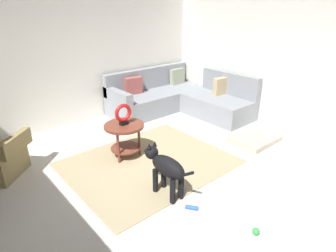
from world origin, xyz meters
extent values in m
cube|color=silver|center=(0.00, 0.00, -0.05)|extent=(6.00, 6.00, 0.10)
cube|color=silver|center=(0.00, 2.94, 1.35)|extent=(6.00, 0.12, 2.70)
cube|color=silver|center=(2.94, 0.00, 1.35)|extent=(0.12, 6.00, 2.70)
cube|color=tan|center=(0.15, 0.70, 0.01)|extent=(2.30, 1.90, 0.01)
cube|color=gray|center=(1.73, 2.41, 0.21)|extent=(2.20, 0.85, 0.42)
cube|color=gray|center=(1.73, 2.76, 0.65)|extent=(2.20, 0.14, 0.46)
cube|color=gray|center=(2.41, 1.28, 0.21)|extent=(0.85, 1.40, 0.42)
cube|color=gray|center=(2.76, 1.28, 0.65)|extent=(0.14, 1.40, 0.46)
cube|color=gray|center=(0.71, 2.41, 0.53)|extent=(0.16, 0.85, 0.22)
cube|color=gray|center=(2.48, 2.61, 0.59)|extent=(0.38, 0.15, 0.38)
cube|color=#994C47|center=(1.23, 2.61, 0.59)|extent=(0.39, 0.18, 0.39)
cube|color=tan|center=(2.61, 1.38, 0.59)|extent=(0.39, 0.17, 0.38)
cube|color=olive|center=(-1.38, 1.55, 0.51)|extent=(0.51, 0.48, 0.22)
cylinder|color=brown|center=(0.01, 1.09, 0.52)|extent=(0.60, 0.60, 0.04)
cylinder|color=brown|center=(0.01, 1.09, 0.15)|extent=(0.45, 0.45, 0.02)
cylinder|color=brown|center=(0.01, 1.31, 0.25)|extent=(0.04, 0.04, 0.50)
cylinder|color=brown|center=(-0.18, 0.98, 0.25)|extent=(0.04, 0.04, 0.50)
cylinder|color=brown|center=(0.19, 0.98, 0.25)|extent=(0.04, 0.04, 0.50)
cube|color=black|center=(0.01, 1.09, 0.57)|extent=(0.12, 0.08, 0.05)
torus|color=red|center=(0.01, 1.09, 0.73)|extent=(0.28, 0.06, 0.28)
cube|color=#B2A38E|center=(1.98, 0.08, 0.04)|extent=(0.80, 0.60, 0.09)
cylinder|color=black|center=(-0.21, 0.08, 0.16)|extent=(0.07, 0.07, 0.32)
cylinder|color=black|center=(-0.07, 0.08, 0.16)|extent=(0.07, 0.07, 0.32)
cylinder|color=black|center=(-0.20, -0.23, 0.16)|extent=(0.07, 0.07, 0.32)
cylinder|color=black|center=(-0.06, -0.23, 0.16)|extent=(0.07, 0.07, 0.32)
ellipsoid|color=black|center=(-0.14, -0.08, 0.40)|extent=(0.24, 0.53, 0.24)
sphere|color=black|center=(-0.15, 0.22, 0.48)|extent=(0.17, 0.17, 0.17)
ellipsoid|color=black|center=(-0.15, 0.30, 0.46)|extent=(0.07, 0.12, 0.07)
cone|color=black|center=(-0.19, 0.21, 0.59)|extent=(0.06, 0.06, 0.07)
cone|color=black|center=(-0.10, 0.22, 0.59)|extent=(0.06, 0.06, 0.07)
cylinder|color=black|center=(-0.12, -0.38, 0.44)|extent=(0.04, 0.20, 0.16)
sphere|color=green|center=(0.11, -1.18, 0.04)|extent=(0.08, 0.08, 0.08)
cylinder|color=blue|center=(-0.11, -0.47, 0.03)|extent=(0.13, 0.15, 0.05)
camera|label=1|loc=(-2.08, -2.32, 2.21)|focal=30.76mm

